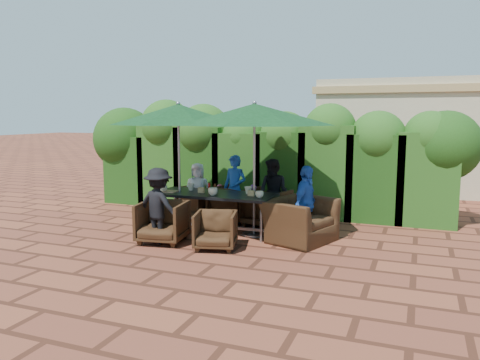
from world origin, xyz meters
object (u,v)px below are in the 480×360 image
(chair_far_right, at_px, (266,206))
(umbrella_left, at_px, (178,115))
(chair_far_left, at_px, (200,200))
(umbrella_right, at_px, (254,115))
(chair_near_left, at_px, (162,220))
(chair_far_mid, at_px, (232,202))
(chair_end_right, at_px, (300,213))
(dining_table, at_px, (215,197))
(chair_near_right, at_px, (215,228))

(chair_far_right, bearing_deg, umbrella_left, 46.70)
(chair_far_left, bearing_deg, chair_far_right, -166.27)
(umbrella_left, bearing_deg, umbrella_right, 5.54)
(chair_near_left, bearing_deg, chair_far_mid, 65.37)
(chair_far_mid, distance_m, chair_end_right, 1.94)
(chair_end_right, bearing_deg, dining_table, 108.33)
(chair_far_left, bearing_deg, dining_table, 149.86)
(chair_far_right, distance_m, chair_end_right, 1.26)
(chair_far_left, distance_m, chair_far_mid, 0.81)
(dining_table, bearing_deg, umbrella_left, -174.22)
(chair_far_mid, distance_m, chair_near_left, 1.99)
(chair_far_right, height_order, chair_near_right, chair_far_right)
(chair_near_left, height_order, chair_near_right, chair_near_left)
(dining_table, distance_m, chair_far_mid, 0.98)
(umbrella_right, height_order, chair_end_right, umbrella_right)
(chair_far_mid, bearing_deg, dining_table, 105.09)
(chair_far_right, bearing_deg, chair_far_left, 7.00)
(umbrella_right, bearing_deg, chair_far_left, 148.35)
(dining_table, relative_size, chair_far_mid, 2.80)
(dining_table, height_order, chair_near_left, chair_near_left)
(chair_far_left, xyz_separation_m, chair_end_right, (2.48, -1.09, 0.12))
(dining_table, bearing_deg, chair_near_left, -119.69)
(chair_far_left, bearing_deg, umbrella_left, 117.87)
(chair_far_left, xyz_separation_m, chair_far_right, (1.58, -0.22, 0.03))
(chair_near_right, height_order, chair_end_right, chair_end_right)
(chair_far_mid, height_order, chair_near_right, chair_far_mid)
(dining_table, relative_size, chair_end_right, 2.00)
(chair_near_right, bearing_deg, chair_end_right, 23.97)
(dining_table, xyz_separation_m, chair_near_left, (-0.56, -0.98, -0.28))
(umbrella_left, relative_size, chair_far_mid, 3.13)
(chair_near_right, bearing_deg, chair_near_left, 163.34)
(umbrella_right, bearing_deg, umbrella_left, -174.46)
(umbrella_right, relative_size, chair_end_right, 2.53)
(umbrella_left, height_order, chair_near_right, umbrella_left)
(umbrella_left, xyz_separation_m, chair_far_mid, (0.68, 1.01, -1.81))
(dining_table, xyz_separation_m, chair_far_mid, (-0.02, 0.94, -0.27))
(umbrella_left, distance_m, chair_far_left, 2.15)
(chair_far_left, height_order, chair_near_right, chair_far_left)
(dining_table, xyz_separation_m, umbrella_right, (0.76, 0.07, 1.54))
(umbrella_left, bearing_deg, chair_far_mid, 55.99)
(chair_far_right, height_order, chair_end_right, chair_end_right)
(dining_table, height_order, umbrella_left, umbrella_left)
(chair_near_left, bearing_deg, umbrella_right, 29.51)
(chair_far_mid, relative_size, chair_end_right, 0.71)
(dining_table, distance_m, umbrella_left, 1.69)
(umbrella_right, xyz_separation_m, chair_far_left, (-1.59, 0.98, -1.83))
(chair_far_left, height_order, chair_near_left, chair_near_left)
(chair_far_right, distance_m, chair_near_right, 1.86)
(umbrella_left, xyz_separation_m, chair_far_left, (-0.12, 1.12, -1.83))
(chair_far_mid, xyz_separation_m, chair_near_left, (-0.54, -1.92, -0.01))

